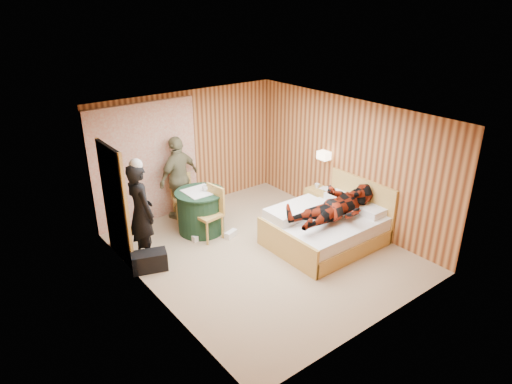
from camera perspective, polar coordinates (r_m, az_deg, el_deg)
floor at (r=8.27m, az=0.79°, el=-7.45°), size 4.20×5.00×0.01m
ceiling at (r=7.30m, az=0.89°, el=9.62°), size 4.20×5.00×0.01m
wall_back at (r=9.65m, az=-8.48°, el=5.13°), size 4.20×0.02×2.50m
wall_left at (r=6.71m, az=-13.36°, el=-3.74°), size 0.02×5.00×2.50m
wall_right at (r=9.07m, az=11.29°, el=3.71°), size 0.02×5.00×2.50m
curtain at (r=9.19m, az=-13.65°, el=3.43°), size 2.20×0.08×2.40m
doorway at (r=8.01m, az=-17.25°, el=-1.38°), size 0.06×0.90×2.05m
wall_lamp at (r=9.21m, az=8.50°, el=4.56°), size 0.26×0.24×0.16m
bed at (r=8.50m, az=8.68°, el=-4.44°), size 1.98×1.54×1.06m
nightstand at (r=9.54m, az=8.08°, el=-1.25°), size 0.44×0.59×0.57m
round_table at (r=8.83m, az=-6.92°, el=-2.37°), size 0.95×0.95×0.84m
chair_far at (r=9.38m, az=-9.18°, el=-0.12°), size 0.53×0.53×0.93m
chair_near at (r=8.53m, az=-5.61°, el=-2.06°), size 0.52×0.52×1.01m
duffel_bag at (r=7.89m, az=-13.17°, el=-8.41°), size 0.64×0.48×0.33m
sneaker_left at (r=8.72m, az=-3.14°, el=-5.26°), size 0.29×0.19×0.12m
sneaker_right at (r=8.67m, az=-7.16°, el=-5.62°), size 0.26×0.12×0.12m
woman_standing at (r=7.91m, az=-14.19°, el=-2.49°), size 0.46×0.67×1.76m
man_at_table at (r=9.29m, az=-9.60°, el=1.77°), size 1.09×0.70×1.72m
man_on_bed at (r=8.10m, az=10.22°, el=-0.89°), size 0.86×0.67×1.77m
book_lower at (r=9.39m, az=8.39°, el=0.24°), size 0.20×0.25×0.02m
book_upper at (r=9.38m, az=8.40°, el=0.35°), size 0.24×0.27×0.02m
cup_nightstand at (r=9.49m, az=7.63°, el=0.78°), size 0.11×0.11×0.09m
cup_table at (r=8.65m, az=-6.33°, el=0.47°), size 0.14×0.14×0.10m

